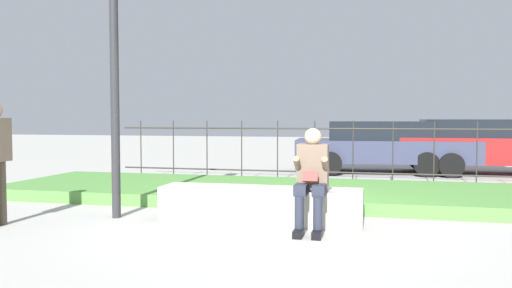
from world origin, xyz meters
name	(u,v)px	position (x,y,z in m)	size (l,w,h in m)	color
ground_plane	(280,224)	(0.00, 0.00, 0.00)	(60.00, 60.00, 0.00)	#B2AFA8
stone_bench	(260,207)	(-0.27, 0.00, 0.21)	(2.69, 0.57, 0.47)	#ADA89E
person_seated_reader	(312,175)	(0.46, -0.32, 0.70)	(0.42, 0.73, 1.27)	black
grass_berm	(302,193)	(0.00, 2.11, 0.10)	(10.72, 2.82, 0.20)	#569342
iron_fence	(315,151)	(0.00, 4.00, 0.71)	(8.72, 0.03, 1.34)	#332D28
car_parked_right	(481,145)	(3.79, 6.81, 0.73)	(4.58, 1.97, 1.36)	maroon
car_parked_center	(384,145)	(1.47, 6.65, 0.70)	(4.64, 2.15, 1.31)	#383D56
street_lamp	(114,38)	(-2.31, -0.13, 2.51)	(0.28, 0.28, 4.10)	#2D2D30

